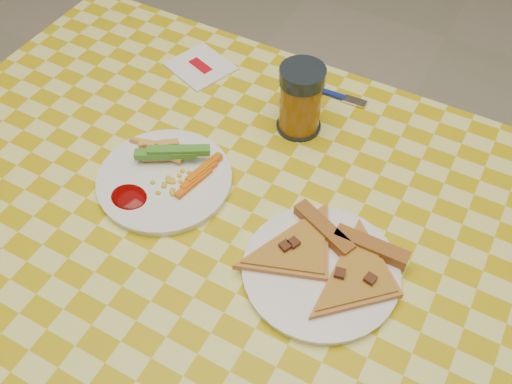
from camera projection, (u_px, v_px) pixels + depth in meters
table at (242, 253)px, 0.96m from camera, size 1.28×0.88×0.76m
plate_left at (165, 180)px, 0.96m from camera, size 0.24×0.24×0.01m
plate_right at (321, 272)px, 0.85m from camera, size 0.26×0.26×0.01m
fries_veggies at (165, 166)px, 0.96m from camera, size 0.19×0.17×0.04m
pizza_slices at (329, 259)px, 0.84m from camera, size 0.28×0.26×0.02m
drink_glass at (301, 100)px, 1.00m from camera, size 0.08×0.08×0.13m
napkin at (201, 67)px, 1.16m from camera, size 0.14×0.14×0.01m
fork at (332, 94)px, 1.10m from camera, size 0.14×0.02×0.01m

